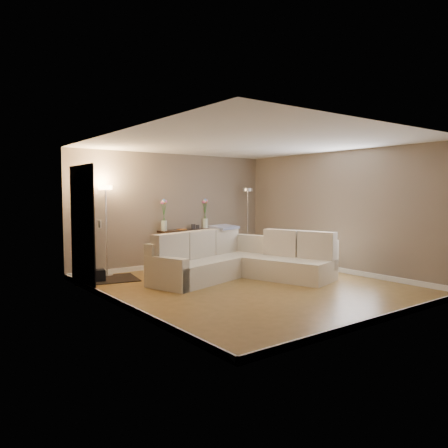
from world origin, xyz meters
TOP-DOWN VIEW (x-y plane):
  - floor at (0.00, 0.00)m, footprint 5.00×5.50m
  - ceiling at (0.00, 0.00)m, footprint 5.00×5.50m
  - wall_back at (0.00, 2.76)m, footprint 5.00×0.02m
  - wall_front at (0.00, -2.76)m, footprint 5.00×0.02m
  - wall_left at (-2.51, 0.00)m, footprint 0.02×5.50m
  - wall_right at (2.51, 0.00)m, footprint 0.02×5.50m
  - baseboard_back at (0.00, 2.73)m, footprint 5.00×0.03m
  - baseboard_front at (0.00, -2.73)m, footprint 5.00×0.03m
  - baseboard_left at (-2.48, 0.00)m, footprint 0.03×5.50m
  - baseboard_right at (2.48, 0.00)m, footprint 0.03×5.50m
  - doorway at (-2.48, 1.70)m, footprint 0.02×1.20m
  - switch_plate at (-2.48, 0.85)m, footprint 0.02×0.08m
  - sectional_sofa at (0.30, 0.78)m, footprint 3.34×2.75m
  - throw_blanket at (0.57, 1.56)m, footprint 0.78×0.60m
  - console_table at (0.19, 2.67)m, footprint 1.42×0.48m
  - leaning_mirror at (0.26, 2.85)m, footprint 0.99×0.12m
  - table_decor at (0.28, 2.63)m, footprint 0.60×0.14m
  - flower_vase_left at (-0.31, 2.63)m, footprint 0.16×0.14m
  - flower_vase_right at (0.87, 2.72)m, footprint 0.16×0.14m
  - floor_lamp_lit at (-1.72, 2.51)m, footprint 0.31×0.31m
  - floor_lamp_unlit at (1.97, 2.43)m, footprint 0.27×0.27m
  - charcoal_rug at (-1.88, 2.18)m, footprint 1.36×1.12m
  - black_bag at (-2.10, 2.12)m, footprint 0.38×0.30m

SIDE VIEW (x-z plane):
  - floor at x=0.00m, z-range -0.01..0.00m
  - charcoal_rug at x=-1.88m, z-range 0.00..0.02m
  - baseboard_back at x=0.00m, z-range 0.00..0.10m
  - baseboard_front at x=0.00m, z-range 0.00..0.10m
  - baseboard_left at x=-2.48m, z-range 0.00..0.10m
  - baseboard_right at x=2.48m, z-range 0.00..0.10m
  - black_bag at x=-2.10m, z-range 0.01..0.23m
  - sectional_sofa at x=0.30m, z-range -0.12..0.83m
  - console_table at x=0.19m, z-range 0.06..0.92m
  - table_decor at x=0.28m, z-range 0.80..0.94m
  - throw_blanket at x=0.57m, z-range 0.92..1.01m
  - doorway at x=-2.48m, z-range 0.00..2.20m
  - flower_vase_left at x=-0.31m, z-range 0.78..1.52m
  - flower_vase_right at x=0.87m, z-range 0.78..1.52m
  - switch_plate at x=-2.48m, z-range 1.14..1.26m
  - leaning_mirror at x=0.26m, z-range 0.85..1.62m
  - floor_lamp_unlit at x=1.97m, z-range 0.38..2.20m
  - wall_back at x=0.00m, z-range 0.00..2.60m
  - wall_front at x=0.00m, z-range 0.00..2.60m
  - wall_left at x=-2.51m, z-range 0.00..2.60m
  - wall_right at x=2.51m, z-range 0.00..2.60m
  - floor_lamp_lit at x=-1.72m, z-range 0.38..2.24m
  - ceiling at x=0.00m, z-range 2.60..2.61m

